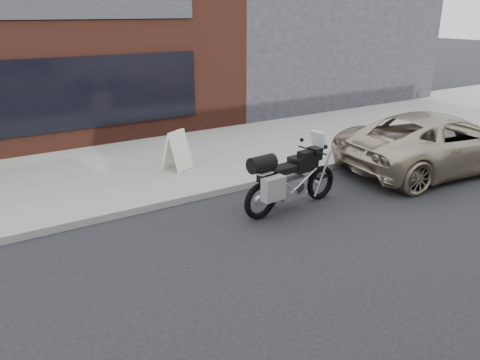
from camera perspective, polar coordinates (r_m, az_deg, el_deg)
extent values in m
plane|color=black|center=(6.94, 6.82, -14.11)|extent=(120.00, 120.00, 0.00)
cube|color=gray|center=(12.58, -13.52, 1.84)|extent=(44.00, 6.00, 0.15)
cube|color=black|center=(13.65, -24.92, 9.00)|extent=(10.00, 0.08, 2.00)
cube|color=#26262B|center=(13.47, -26.34, 18.17)|extent=(10.00, 0.08, 0.50)
cube|color=#26262B|center=(22.96, 4.67, 17.76)|extent=(10.00, 10.00, 6.00)
torus|color=black|center=(9.13, 2.46, -2.57)|extent=(0.77, 0.19, 0.76)
torus|color=black|center=(10.24, 9.76, -0.31)|extent=(0.77, 0.19, 0.76)
cube|color=#B7B7BC|center=(9.59, 6.10, -0.89)|extent=(0.65, 0.40, 0.43)
cube|color=black|center=(9.67, 7.66, 2.06)|extent=(0.60, 0.41, 0.29)
cube|color=black|center=(9.30, 5.18, 1.28)|extent=(0.65, 0.37, 0.14)
cube|color=black|center=(9.08, 3.32, 0.25)|extent=(0.36, 0.28, 0.16)
cube|color=black|center=(9.86, 9.10, 3.23)|extent=(0.23, 0.29, 0.25)
cube|color=silver|center=(9.84, 9.51, 4.89)|extent=(0.19, 0.35, 0.38)
cylinder|color=black|center=(9.78, 8.80, 3.60)|extent=(0.11, 0.79, 0.03)
cube|color=#B7B7BC|center=(8.94, 2.68, 1.03)|extent=(0.35, 0.37, 0.03)
cube|color=slate|center=(8.86, 4.10, -1.07)|extent=(0.49, 0.25, 0.45)
cylinder|color=black|center=(8.89, 2.70, 1.99)|extent=(0.57, 0.37, 0.32)
cylinder|color=#B7B7BC|center=(9.46, 3.33, -1.63)|extent=(0.63, 0.15, 0.22)
imported|color=tan|center=(12.90, 23.06, 4.31)|extent=(5.53, 2.98, 1.48)
cube|color=white|center=(11.59, -7.21, 3.58)|extent=(0.67, 0.54, 0.96)
cube|color=white|center=(11.74, -8.20, 3.75)|extent=(0.67, 0.54, 0.96)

